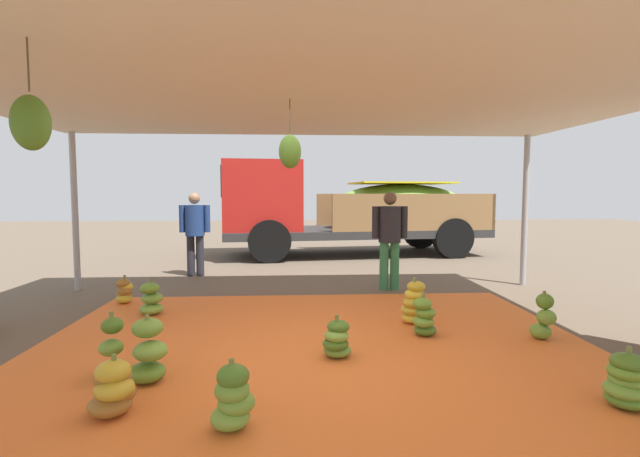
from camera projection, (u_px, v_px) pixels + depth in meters
name	position (u px, v px, depth m)	size (l,w,h in m)	color
ground_plane	(307.00, 291.00, 7.44)	(40.00, 40.00, 0.00)	brown
tarp_orange	(316.00, 356.00, 4.46)	(5.87, 5.36, 0.01)	orange
tent_canopy	(315.00, 87.00, 4.17)	(8.00, 7.00, 2.66)	#9EA0A5
banana_bunch_0	(413.00, 304.00, 5.55)	(0.39, 0.39, 0.58)	gold
banana_bunch_1	(111.00, 350.00, 3.92)	(0.28, 0.26, 0.57)	#75A83D
banana_bunch_2	(627.00, 382.00, 3.37)	(0.41, 0.39, 0.46)	#518428
banana_bunch_3	(544.00, 318.00, 4.94)	(0.29, 0.30, 0.54)	#6B9E38
banana_bunch_4	(424.00, 318.00, 5.06)	(0.37, 0.36, 0.49)	#477523
banana_bunch_5	(124.00, 291.00, 6.59)	(0.32, 0.32, 0.41)	gold
banana_bunch_6	(151.00, 300.00, 5.97)	(0.40, 0.40, 0.47)	#75A83D
banana_bunch_7	(113.00, 388.00, 3.27)	(0.42, 0.46, 0.44)	#996628
banana_bunch_8	(233.00, 399.00, 3.05)	(0.37, 0.35, 0.49)	#75A83D
banana_bunch_11	(148.00, 353.00, 3.83)	(0.45, 0.44, 0.57)	#60932D
banana_bunch_12	(337.00, 340.00, 4.40)	(0.35, 0.37, 0.42)	#6B9E38
cargo_truck_main	(346.00, 208.00, 11.83)	(6.91, 3.04, 2.40)	#2D2D2D
worker_0	(195.00, 228.00, 8.77)	(0.59, 0.36, 1.62)	#26262D
worker_1	(390.00, 233.00, 7.52)	(0.60, 0.36, 1.63)	#337A4C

